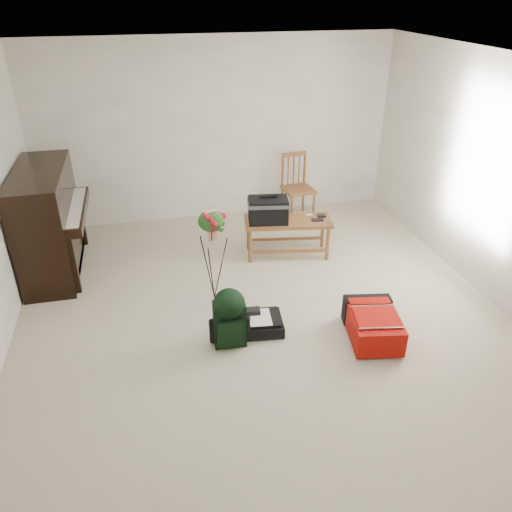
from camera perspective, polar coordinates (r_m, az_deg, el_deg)
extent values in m
cube|color=#BCB397|center=(5.22, 0.95, -7.25)|extent=(5.00, 5.50, 0.01)
cube|color=white|center=(4.25, 1.25, 21.06)|extent=(5.00, 5.50, 0.01)
cube|color=white|center=(7.15, -4.50, 14.02)|extent=(5.00, 0.04, 2.50)
cube|color=white|center=(5.71, 26.41, 7.17)|extent=(0.04, 5.50, 2.50)
cube|color=black|center=(6.29, -22.68, 3.62)|extent=(0.55, 1.50, 1.25)
cube|color=black|center=(6.21, -20.15, 4.84)|extent=(0.28, 1.30, 0.10)
cube|color=white|center=(6.19, -20.23, 5.26)|extent=(0.22, 1.20, 0.02)
cube|color=black|center=(6.53, -21.31, -0.87)|extent=(0.45, 1.30, 0.10)
cube|color=brown|center=(6.22, 3.67, 3.97)|extent=(1.13, 0.60, 0.04)
cylinder|color=brown|center=(6.07, -0.32, 0.80)|extent=(0.05, 0.05, 0.44)
cylinder|color=brown|center=(6.36, -1.01, 2.22)|extent=(0.05, 0.05, 0.44)
cylinder|color=brown|center=(6.33, 8.24, 1.74)|extent=(0.05, 0.05, 0.44)
cylinder|color=brown|center=(6.61, 7.20, 3.07)|extent=(0.05, 0.05, 0.44)
cube|color=brown|center=(7.28, 4.83, 7.56)|extent=(0.46, 0.46, 0.04)
cylinder|color=brown|center=(7.17, 3.84, 5.26)|extent=(0.03, 0.03, 0.42)
cylinder|color=brown|center=(7.48, 3.07, 6.31)|extent=(0.03, 0.03, 0.42)
cylinder|color=brown|center=(7.27, 6.49, 5.49)|extent=(0.03, 0.03, 0.42)
cylinder|color=brown|center=(7.58, 5.63, 6.52)|extent=(0.03, 0.03, 0.42)
cube|color=brown|center=(7.28, 4.57, 11.54)|extent=(0.37, 0.09, 0.06)
cylinder|color=brown|center=(7.31, 3.17, 9.72)|extent=(0.03, 0.03, 0.50)
cylinder|color=brown|center=(7.41, 5.80, 9.89)|extent=(0.03, 0.03, 0.50)
cube|color=#BD0B08|center=(5.02, 13.23, -7.68)|extent=(0.57, 0.75, 0.26)
cube|color=black|center=(5.21, 12.02, -6.04)|extent=(0.49, 0.24, 0.28)
cube|color=#BD0B08|center=(4.91, 13.65, -6.69)|extent=(0.47, 0.45, 0.02)
cube|color=silver|center=(4.77, 14.65, -7.94)|extent=(0.42, 0.09, 0.01)
cube|color=black|center=(5.05, 0.20, -7.80)|extent=(0.53, 0.44, 0.12)
cube|color=black|center=(5.01, 0.20, -7.13)|extent=(0.46, 0.38, 0.03)
cube|color=white|center=(4.98, 0.47, -7.00)|extent=(0.25, 0.32, 0.01)
cube|color=black|center=(5.02, -0.50, -6.37)|extent=(0.17, 0.11, 0.05)
cube|color=black|center=(4.78, -3.03, -7.73)|extent=(0.32, 0.20, 0.46)
cube|color=black|center=(4.71, -2.77, -8.77)|extent=(0.25, 0.07, 0.26)
sphere|color=black|center=(4.65, -3.11, -5.47)|extent=(0.29, 0.29, 0.29)
cube|color=black|center=(4.86, -4.08, -7.19)|extent=(0.04, 0.03, 0.41)
cube|color=black|center=(4.88, -2.43, -6.97)|extent=(0.04, 0.03, 0.41)
cylinder|color=black|center=(5.16, -5.15, 3.16)|extent=(0.01, 0.01, 0.28)
ellipsoid|color=#235A1C|center=(5.12, -5.19, 4.02)|extent=(0.26, 0.19, 0.25)
cube|color=red|center=(5.07, -5.20, 4.80)|extent=(0.14, 0.06, 0.08)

